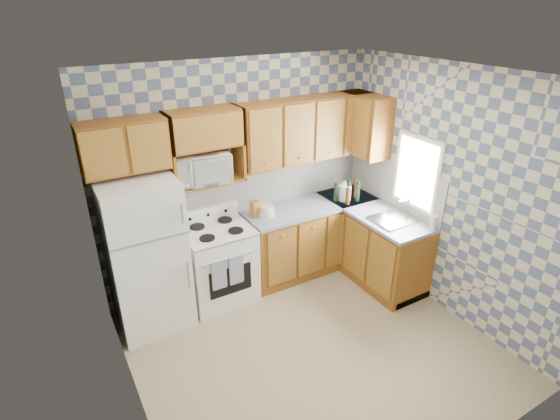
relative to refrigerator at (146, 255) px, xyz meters
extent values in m
plane|color=#817355|center=(1.27, -1.25, -0.84)|extent=(3.40, 3.40, 0.00)
cube|color=slate|center=(1.27, 0.35, 0.51)|extent=(3.40, 0.02, 2.70)
cube|color=slate|center=(2.97, -1.25, 0.51)|extent=(0.02, 3.20, 2.70)
cube|color=white|center=(1.68, 0.34, 0.36)|extent=(2.60, 0.02, 0.56)
cube|color=white|center=(2.96, -0.45, 0.36)|extent=(0.02, 1.60, 0.56)
cube|color=white|center=(0.00, 0.00, 0.00)|extent=(0.75, 0.70, 1.68)
cube|color=white|center=(0.80, 0.03, -0.39)|extent=(0.76, 0.65, 0.90)
cube|color=silver|center=(0.80, 0.03, 0.07)|extent=(0.76, 0.65, 0.02)
cube|color=white|center=(0.80, 0.30, 0.16)|extent=(0.76, 0.08, 0.17)
cube|color=navy|center=(0.67, -0.32, -0.29)|extent=(0.17, 0.02, 0.35)
cube|color=navy|center=(0.87, -0.32, -0.29)|extent=(0.17, 0.02, 0.35)
cube|color=#68380E|center=(2.10, 0.05, -0.40)|extent=(1.75, 0.60, 0.88)
cube|color=#68380E|center=(2.67, -0.45, -0.40)|extent=(0.60, 1.60, 0.88)
cube|color=slate|center=(2.10, 0.05, 0.06)|extent=(1.77, 0.63, 0.04)
cube|color=slate|center=(2.67, -0.45, 0.06)|extent=(0.63, 1.60, 0.04)
cube|color=#68380E|center=(2.10, 0.19, 1.01)|extent=(1.75, 0.33, 0.74)
cube|color=#68380E|center=(-0.02, 0.19, 1.13)|extent=(0.82, 0.33, 0.50)
cube|color=#68380E|center=(2.81, 0.00, 1.01)|extent=(0.33, 0.70, 0.74)
cube|color=#68380E|center=(0.80, 0.19, 0.60)|extent=(0.80, 0.33, 0.03)
imported|color=white|center=(0.75, 0.18, 0.77)|extent=(0.63, 0.46, 0.32)
cube|color=#B7B7BC|center=(2.67, -0.80, 0.09)|extent=(0.48, 0.40, 0.03)
cube|color=white|center=(2.96, -0.80, 0.61)|extent=(0.02, 0.66, 0.86)
cylinder|color=black|center=(2.56, -0.10, 0.21)|extent=(0.06, 0.06, 0.27)
cylinder|color=black|center=(2.66, -0.16, 0.20)|extent=(0.06, 0.06, 0.25)
cylinder|color=#602D12|center=(2.71, -0.06, 0.20)|extent=(0.06, 0.06, 0.23)
cylinder|color=#602D12|center=(2.49, -0.18, 0.19)|extent=(0.06, 0.06, 0.21)
cylinder|color=black|center=(2.41, -0.04, 0.20)|extent=(0.06, 0.06, 0.24)
cube|color=brown|center=(1.32, 0.09, 0.18)|extent=(0.11, 0.11, 0.20)
cylinder|color=white|center=(2.53, -0.06, 0.18)|extent=(0.16, 0.16, 0.21)
cylinder|color=beige|center=(2.89, -1.20, 0.17)|extent=(0.06, 0.06, 0.17)
camera|label=1|loc=(-0.75, -4.06, 2.39)|focal=28.00mm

